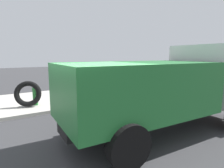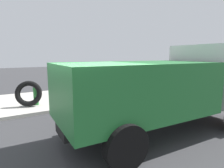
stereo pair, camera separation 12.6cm
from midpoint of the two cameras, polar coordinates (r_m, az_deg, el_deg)
ground_plane at (r=5.59m, az=-4.55°, el=-19.19°), size 80.00×80.00×0.00m
sidewalk_curb at (r=11.42m, az=-19.66°, el=-4.63°), size 36.00×5.00×0.15m
fire_hydrant at (r=10.09m, az=-21.83°, el=-3.10°), size 0.27×0.62×0.94m
loose_tire at (r=9.92m, az=-23.71°, el=-2.67°), size 1.35×0.90×1.26m
stop_sign at (r=10.11m, az=-7.23°, el=2.82°), size 0.76×0.08×2.07m
dump_truck_green at (r=6.67m, az=17.07°, el=-0.30°), size 7.11×3.06×3.00m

